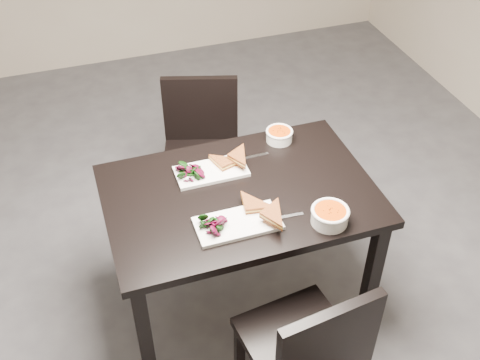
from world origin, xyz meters
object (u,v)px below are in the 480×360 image
(chair_near, at_px, (309,348))
(plate_near, at_px, (238,224))
(plate_far, at_px, (211,171))
(chair_far, at_px, (201,144))
(soup_bowl_far, at_px, (279,135))
(soup_bowl_near, at_px, (330,215))
(table, at_px, (240,208))

(chair_near, xyz_separation_m, plate_near, (-0.13, 0.48, 0.27))
(plate_far, bearing_deg, chair_far, 80.08)
(chair_far, relative_size, soup_bowl_far, 6.32)
(plate_near, bearing_deg, soup_bowl_near, -15.75)
(table, xyz_separation_m, soup_bowl_far, (0.31, 0.31, 0.13))
(chair_far, xyz_separation_m, plate_far, (-0.10, -0.58, 0.27))
(chair_far, bearing_deg, chair_near, -71.40)
(chair_near, bearing_deg, soup_bowl_near, 51.05)
(soup_bowl_far, bearing_deg, chair_far, 123.39)
(chair_near, bearing_deg, plate_far, 92.30)
(plate_near, relative_size, plate_far, 1.07)
(plate_far, relative_size, soup_bowl_far, 2.46)
(chair_near, bearing_deg, soup_bowl_far, 68.70)
(chair_near, bearing_deg, plate_near, 98.29)
(soup_bowl_near, xyz_separation_m, plate_far, (-0.38, 0.47, -0.03))
(table, height_order, plate_far, plate_far)
(chair_near, distance_m, soup_bowl_near, 0.54)
(chair_far, relative_size, plate_near, 2.39)
(chair_near, height_order, plate_near, chair_near)
(chair_near, distance_m, chair_far, 1.43)
(chair_near, distance_m, plate_near, 0.57)
(table, relative_size, chair_far, 1.41)
(soup_bowl_near, bearing_deg, table, 134.48)
(chair_near, height_order, soup_bowl_far, chair_near)
(plate_near, xyz_separation_m, plate_far, (-0.01, 0.37, -0.00))
(table, distance_m, chair_near, 0.70)
(plate_far, distance_m, soup_bowl_far, 0.41)
(table, xyz_separation_m, chair_near, (0.06, -0.68, -0.17))
(soup_bowl_near, relative_size, soup_bowl_far, 1.20)
(chair_near, height_order, plate_far, chair_near)
(plate_near, height_order, plate_far, plate_near)
(table, bearing_deg, soup_bowl_far, 44.98)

